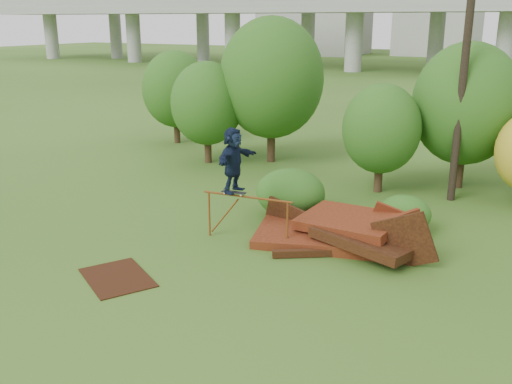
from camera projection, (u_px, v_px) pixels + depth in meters
The scene contains 14 objects.
ground at pixel (247, 273), 15.03m from camera, with size 240.00×240.00×0.00m, color #2D5116.
scrap_pile at pixel (339, 233), 16.86m from camera, with size 5.76×3.55×1.88m.
grind_rail at pixel (247, 207), 16.90m from camera, with size 2.84×0.34×1.44m.
skateboard at pixel (234, 192), 16.94m from camera, with size 0.76×0.27×0.08m.
skater at pixel (233, 160), 16.66m from camera, with size 1.80×0.57×1.94m, color black.
flat_plate at pixel (117, 278), 14.75m from camera, with size 2.07×1.48×0.03m, color black.
tree_0 at pixel (207, 104), 25.94m from camera, with size 3.31×3.31×4.67m.
tree_1 at pixel (272, 78), 25.81m from camera, with size 4.76×4.76×6.62m.
tree_2 at pixel (381, 129), 21.50m from camera, with size 2.97×2.97×4.18m.
tree_3 at pixel (466, 104), 21.83m from camera, with size 4.09×4.09×5.68m.
tree_6 at pixel (175, 89), 30.20m from camera, with size 3.52×3.52×4.92m.
shrub_left at pixel (290, 193), 19.21m from camera, with size 2.37×2.18×1.64m, color #265416.
shrub_right at pixel (404, 214), 17.83m from camera, with size 1.66×1.52×1.18m, color #265416.
utility_pole at pixel (463, 76), 19.87m from camera, with size 1.40×0.28×8.92m.
Camera 1 is at (6.77, -11.98, 6.41)m, focal length 40.00 mm.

